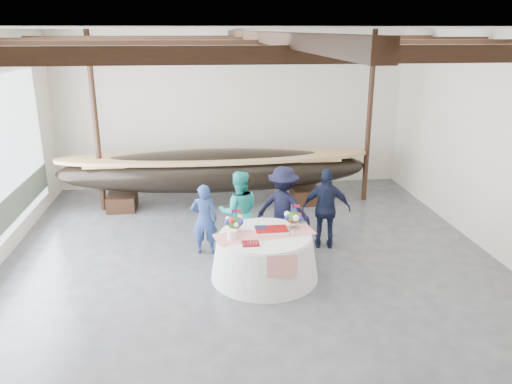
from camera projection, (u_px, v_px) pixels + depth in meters
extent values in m
cube|color=#3D3D42|center=(255.00, 277.00, 9.47)|extent=(10.00, 12.00, 0.01)
cube|color=silver|center=(232.00, 110.00, 14.44)|extent=(10.00, 0.02, 4.50)
cube|color=white|center=(255.00, 28.00, 8.07)|extent=(10.00, 12.00, 0.01)
cube|color=black|center=(296.00, 55.00, 4.85)|extent=(9.80, 0.12, 0.18)
cube|color=black|center=(263.00, 46.00, 7.21)|extent=(9.80, 0.12, 0.18)
cube|color=black|center=(246.00, 42.00, 9.57)|extent=(9.80, 0.12, 0.18)
cube|color=black|center=(236.00, 39.00, 11.93)|extent=(9.80, 0.12, 0.18)
cube|color=black|center=(255.00, 36.00, 8.11)|extent=(0.15, 11.76, 0.15)
cylinder|color=black|center=(96.00, 124.00, 12.34)|extent=(0.14, 0.14, 4.50)
cylinder|color=black|center=(369.00, 118.00, 13.11)|extent=(0.14, 0.14, 4.50)
cube|color=black|center=(123.00, 201.00, 13.03)|extent=(0.71, 0.91, 0.41)
cube|color=black|center=(305.00, 194.00, 13.56)|extent=(0.71, 0.91, 0.41)
ellipsoid|color=black|center=(215.00, 170.00, 13.06)|extent=(8.10, 1.62, 1.11)
cube|color=#9E7A4C|center=(215.00, 159.00, 12.96)|extent=(6.48, 1.06, 0.06)
cone|color=silver|center=(265.00, 256.00, 9.38)|extent=(2.03, 2.03, 0.84)
cylinder|color=silver|center=(265.00, 235.00, 9.24)|extent=(1.72, 1.72, 0.04)
cube|color=red|center=(265.00, 234.00, 9.24)|extent=(1.94, 0.89, 0.01)
cube|color=white|center=(271.00, 231.00, 9.29)|extent=(0.60, 0.40, 0.07)
cylinder|color=white|center=(232.00, 235.00, 9.00)|extent=(0.18, 0.18, 0.17)
cylinder|color=white|center=(231.00, 225.00, 9.45)|extent=(0.18, 0.18, 0.18)
cube|color=maroon|center=(251.00, 244.00, 8.80)|extent=(0.30, 0.24, 0.03)
cone|color=silver|center=(293.00, 233.00, 9.16)|extent=(0.09, 0.09, 0.12)
imported|color=navy|center=(204.00, 219.00, 10.29)|extent=(0.57, 0.40, 1.50)
imported|color=teal|center=(239.00, 212.00, 10.35)|extent=(0.86, 0.67, 1.75)
imported|color=black|center=(283.00, 208.00, 10.50)|extent=(1.33, 1.09, 1.79)
imported|color=black|center=(326.00, 209.00, 10.53)|extent=(1.09, 0.64, 1.75)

